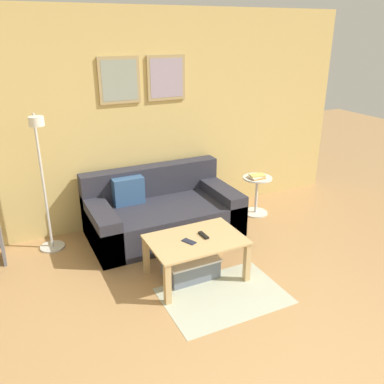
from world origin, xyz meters
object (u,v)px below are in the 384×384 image
floor_lamp (44,181)px  side_table (257,192)px  storage_bin (190,266)px  book_stack (257,176)px  couch (162,213)px  remote_control (203,235)px  cell_phone (189,242)px  coffee_table (196,246)px

floor_lamp → side_table: floor_lamp is taller
storage_bin → book_stack: (1.42, 0.94, 0.42)m
couch → side_table: size_ratio=3.41×
storage_bin → remote_control: (0.13, -0.02, 0.33)m
book_stack → cell_phone: book_stack is taller
coffee_table → book_stack: book_stack is taller
side_table → book_stack: size_ratio=2.26×
coffee_table → remote_control: 0.12m
remote_control → cell_phone: bearing=-168.5°
coffee_table → floor_lamp: (-1.20, 1.13, 0.49)m
couch → cell_phone: couch is taller
floor_lamp → cell_phone: size_ratio=10.94×
storage_bin → book_stack: bearing=33.7°
cell_phone → couch: bearing=58.0°
coffee_table → remote_control: size_ratio=6.08×
couch → coffee_table: size_ratio=1.91×
couch → floor_lamp: (-1.26, 0.10, 0.58)m
book_stack → floor_lamp: bearing=176.6°
book_stack → coffee_table: bearing=-144.4°
floor_lamp → book_stack: bearing=-3.4°
book_stack → remote_control: (-1.29, -0.97, -0.09)m
storage_bin → cell_phone: (-0.05, -0.07, 0.32)m
book_stack → storage_bin: bearing=-146.3°
cell_phone → floor_lamp: bearing=109.6°
floor_lamp → book_stack: 2.60m
remote_control → cell_phone: 0.18m
couch → floor_lamp: bearing=175.6°
storage_bin → cell_phone: bearing=-124.6°
storage_bin → floor_lamp: floor_lamp is taller
floor_lamp → cell_phone: floor_lamp is taller
cell_phone → book_stack: bearing=10.5°
couch → storage_bin: 1.01m
storage_bin → side_table: 1.74m
floor_lamp → remote_control: size_ratio=10.21×
storage_bin → couch: bearing=84.3°
coffee_table → couch: bearing=86.8°
storage_bin → side_table: size_ratio=1.03×
side_table → cell_phone: bearing=-145.3°
book_stack → side_table: bearing=38.9°
couch → coffee_table: couch is taller
side_table → book_stack: bearing=-141.1°
floor_lamp → book_stack: (2.57, -0.15, -0.31)m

